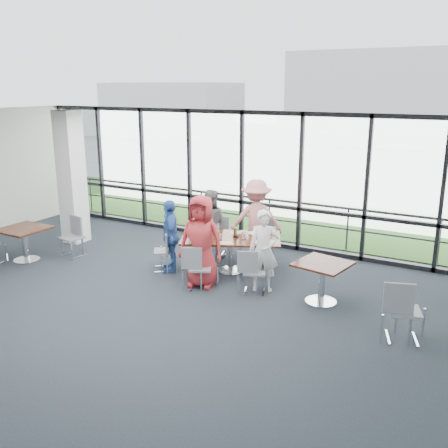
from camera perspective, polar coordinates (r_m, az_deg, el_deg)
The scene contains 38 objects.
floor at distance 8.66m, azimuth -13.55°, elevation -10.60°, with size 12.00×10.00×0.02m, color #1F262F.
ceiling at distance 7.83m, azimuth -15.05°, elevation 11.05°, with size 12.00×10.00×0.04m, color silver.
curtain_wall_back at distance 12.12m, azimuth 2.04°, elevation 5.32°, with size 12.00×0.10×3.20m, color white.
structural_column at distance 12.66m, azimuth -17.01°, elevation 5.09°, with size 0.50×0.50×3.20m, color white.
apron at distance 16.97m, azimuth 9.69°, elevation 2.47°, with size 80.00×70.00×0.02m, color slate.
grass_strip at distance 15.14m, azimuth 7.15°, elevation 1.11°, with size 80.00×5.00×0.01m, color #325F21.
hangar_aux at distance 41.02m, azimuth -5.98°, elevation 12.97°, with size 10.00×6.00×4.00m, color silver.
guard_rail at distance 12.88m, azimuth 3.20°, elevation 0.91°, with size 0.06×0.06×12.00m, color #2D2D33.
main_table at distance 10.26m, azimuth 0.81°, elevation -2.13°, with size 2.28×1.83×0.75m.
side_table_left at distance 11.74m, azimuth -21.90°, elevation -0.92°, with size 0.96×0.96×0.75m.
side_table_right at distance 8.96m, azimuth 11.20°, elevation -5.08°, with size 0.99×0.99×0.75m.
diner_near_left at distance 9.48m, azimuth -2.60°, elevation -1.99°, with size 0.87×0.57×1.79m, color #A8282D.
diner_near_right at distance 9.32m, azimuth 4.56°, elevation -3.09°, with size 0.57×0.41×1.55m, color silver.
diner_far_left at distance 11.12m, azimuth -1.62°, elevation 0.05°, with size 0.75×0.47×1.55m, color slate.
diner_far_right at distance 11.04m, azimuth 3.69°, elevation 0.52°, with size 1.15×0.59×1.78m, color #D58385.
diner_end at distance 10.34m, azimuth -6.15°, elevation -1.34°, with size 0.89×0.49×1.52m, color #305AA4.
chair_main_nl at distance 9.46m, azimuth -2.74°, elevation -5.06°, with size 0.41×0.41×0.83m, color slate, non-canonical shape.
chair_main_nr at distance 9.30m, azimuth 3.53°, elevation -5.47°, with size 0.40×0.40×0.83m, color slate, non-canonical shape.
chair_main_fl at distance 11.37m, azimuth -1.09°, elevation -1.47°, with size 0.41×0.41×0.85m, color slate, non-canonical shape.
chair_main_fr at distance 11.20m, azimuth 3.76°, elevation -1.60°, with size 0.44×0.44×0.91m, color slate, non-canonical shape.
chair_main_end at distance 10.50m, azimuth -6.88°, elevation -3.08°, with size 0.40×0.40×0.83m, color slate, non-canonical shape.
chair_spare_lb at distance 11.75m, azimuth -17.00°, elevation -1.51°, with size 0.43×0.43×0.88m, color slate, non-canonical shape.
chair_spare_r at distance 8.07m, azimuth 19.92°, elevation -9.32°, with size 0.47×0.47×0.96m, color slate, non-canonical shape.
plate_nl at distance 9.90m, azimuth -2.70°, elevation -2.04°, with size 0.27×0.27×0.01m, color white.
plate_nr at distance 9.92m, azimuth 3.85°, elevation -2.03°, with size 0.24×0.24×0.01m, color white.
plate_fl at distance 10.56m, azimuth -2.02°, elevation -0.90°, with size 0.29×0.29×0.01m, color white.
plate_fr at distance 10.51m, azimuth 3.48°, elevation -1.02°, with size 0.25×0.25×0.01m, color white.
plate_end at distance 10.32m, azimuth -3.58°, elevation -1.32°, with size 0.25×0.25×0.01m, color white.
tumbler_a at distance 10.01m, azimuth -0.43°, elevation -1.49°, with size 0.06×0.06×0.13m, color white.
tumbler_b at distance 10.04m, azimuth 2.24°, elevation -1.40°, with size 0.07×0.07×0.15m, color white.
tumbler_c at distance 10.39m, azimuth 1.31°, elevation -0.85°, with size 0.06×0.06×0.13m, color white.
tumbler_d at distance 10.11m, azimuth -3.49°, elevation -1.35°, with size 0.06×0.06×0.13m, color white.
menu_a at distance 9.83m, azimuth 0.09°, elevation -2.19°, with size 0.29×0.21×0.00m, color silver.
menu_b at distance 9.95m, azimuth 5.36°, elevation -2.03°, with size 0.32×0.23×0.00m, color silver.
menu_c at distance 10.55m, azimuth 1.61°, elevation -0.95°, with size 0.30×0.21×0.00m, color silver.
condiment_caddy at distance 10.21m, azimuth 1.35°, elevation -1.41°, with size 0.10×0.07×0.04m, color black.
ketchup_bottle at distance 10.21m, azimuth 1.25°, elevation -0.99°, with size 0.06×0.06×0.18m, color #A6020E.
green_bottle at distance 10.21m, azimuth 1.33°, elevation -0.94°, with size 0.05×0.05×0.20m, color #247A27.
Camera 1 is at (5.41, -5.64, 3.73)m, focal length 40.00 mm.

